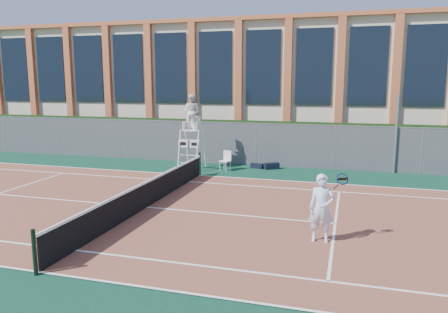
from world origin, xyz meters
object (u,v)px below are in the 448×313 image
(umpire_chair, at_px, (192,114))
(plastic_chair, at_px, (226,159))
(tennis_player, at_px, (322,208))
(steel_pole, at_px, (396,135))

(umpire_chair, distance_m, plastic_chair, 2.82)
(tennis_player, bearing_deg, plastic_chair, 120.74)
(steel_pole, distance_m, plastic_chair, 8.19)
(umpire_chair, height_order, plastic_chair, umpire_chair)
(umpire_chair, relative_size, plastic_chair, 3.86)
(plastic_chair, height_order, tennis_player, tennis_player)
(umpire_chair, distance_m, tennis_player, 11.31)
(steel_pole, bearing_deg, plastic_chair, -168.36)
(tennis_player, bearing_deg, umpire_chair, 128.66)
(tennis_player, bearing_deg, steel_pole, 75.23)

